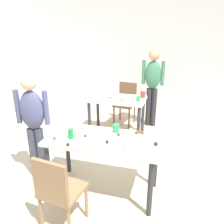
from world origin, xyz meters
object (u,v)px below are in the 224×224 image
at_px(dining_table_near, 103,146).
at_px(person_adult_far, 153,81).
at_px(person_girl_near, 33,119).
at_px(soda_can, 71,134).
at_px(chair_near_table, 58,189).
at_px(mixing_bowl, 134,145).
at_px(chair_far_table, 126,101).
at_px(pitcher_far, 115,93).
at_px(dining_table_far, 117,105).

distance_m(dining_table_near, person_adult_far, 2.32).
distance_m(person_girl_near, soda_can, 0.61).
xyz_separation_m(dining_table_near, person_adult_far, (0.31, 2.28, 0.31)).
xyz_separation_m(chair_near_table, person_adult_far, (0.55, 2.98, 0.46)).
height_order(dining_table_near, person_girl_near, person_girl_near).
relative_size(person_girl_near, soda_can, 12.01).
height_order(dining_table_near, chair_near_table, chair_near_table).
xyz_separation_m(dining_table_near, person_girl_near, (-0.96, 0.03, 0.23)).
relative_size(mixing_bowl, soda_can, 1.68).
xyz_separation_m(chair_near_table, person_girl_near, (-0.71, 0.74, 0.38)).
height_order(chair_far_table, soda_can, soda_can).
distance_m(dining_table_near, person_girl_near, 0.99).
bearing_deg(soda_can, chair_near_table, -78.54).
bearing_deg(chair_far_table, pitcher_far, -93.91).
distance_m(mixing_bowl, soda_can, 0.76).
height_order(person_girl_near, soda_can, person_girl_near).
height_order(person_girl_near, person_adult_far, person_adult_far).
height_order(chair_near_table, person_adult_far, person_adult_far).
distance_m(chair_far_table, soda_can, 2.41).
height_order(dining_table_far, pitcher_far, pitcher_far).
xyz_separation_m(chair_near_table, pitcher_far, (-0.03, 2.25, 0.37)).
distance_m(dining_table_near, soda_can, 0.42).
relative_size(dining_table_far, mixing_bowl, 5.08).
bearing_deg(soda_can, chair_far_table, 86.68).
relative_size(person_girl_near, person_adult_far, 0.93).
height_order(mixing_bowl, soda_can, soda_can).
height_order(person_adult_far, mixing_bowl, person_adult_far).
bearing_deg(chair_far_table, person_adult_far, -0.36).
height_order(soda_can, pitcher_far, pitcher_far).
xyz_separation_m(person_adult_far, mixing_bowl, (0.09, -2.41, -0.17)).
xyz_separation_m(person_girl_near, pitcher_far, (0.68, 1.52, -0.01)).
bearing_deg(mixing_bowl, dining_table_near, 161.95).
bearing_deg(chair_far_table, mixing_bowl, -75.47).
bearing_deg(dining_table_near, pitcher_far, 100.23).
distance_m(dining_table_near, dining_table_far, 1.65).
bearing_deg(pitcher_far, person_girl_near, -114.18).
height_order(dining_table_far, chair_near_table, chair_near_table).
xyz_separation_m(chair_far_table, mixing_bowl, (0.62, -2.41, 0.29)).
bearing_deg(soda_can, dining_table_far, 86.35).
relative_size(person_adult_far, mixing_bowl, 7.69).
distance_m(chair_far_table, person_adult_far, 0.71).
distance_m(chair_near_table, person_girl_near, 1.09).
height_order(chair_far_table, person_adult_far, person_adult_far).
bearing_deg(dining_table_near, dining_table_far, 99.02).
relative_size(chair_near_table, soda_can, 7.13).
distance_m(person_girl_near, pitcher_far, 1.66).
bearing_deg(dining_table_far, person_girl_near, -113.82).
bearing_deg(pitcher_far, chair_far_table, 86.09).
relative_size(chair_near_table, mixing_bowl, 4.23).
bearing_deg(chair_near_table, mixing_bowl, 41.74).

